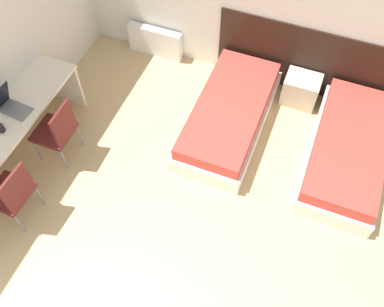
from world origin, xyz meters
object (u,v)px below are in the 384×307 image
(bed_near_door, at_px, (347,151))
(nightstand, at_px, (301,90))
(chair_near_notebook, at_px, (12,192))
(bed_near_window, at_px, (229,115))
(chair_near_laptop, at_px, (57,130))
(laptop, at_px, (11,105))

(bed_near_door, relative_size, nightstand, 4.16)
(nightstand, bearing_deg, bed_near_door, -45.76)
(nightstand, bearing_deg, chair_near_notebook, -131.30)
(bed_near_window, height_order, chair_near_laptop, chair_near_laptop)
(bed_near_window, relative_size, chair_near_laptop, 2.16)
(bed_near_window, xyz_separation_m, nightstand, (0.78, 0.80, 0.00))
(nightstand, xyz_separation_m, chair_near_notebook, (-2.58, -2.93, 0.29))
(nightstand, height_order, chair_near_notebook, chair_near_notebook)
(nightstand, relative_size, chair_near_notebook, 0.52)
(bed_near_window, distance_m, chair_near_notebook, 2.81)
(chair_near_notebook, bearing_deg, bed_near_door, 34.84)
(nightstand, relative_size, laptop, 1.25)
(bed_near_window, xyz_separation_m, chair_near_laptop, (-1.80, -1.21, 0.29))
(nightstand, bearing_deg, chair_near_laptop, -142.07)
(nightstand, bearing_deg, bed_near_window, -134.24)
(chair_near_laptop, distance_m, chair_near_notebook, 0.92)
(laptop, bearing_deg, bed_near_door, 23.22)
(chair_near_laptop, relative_size, laptop, 2.41)
(bed_near_door, bearing_deg, bed_near_window, 180.00)
(bed_near_door, xyz_separation_m, nightstand, (-0.78, 0.80, 0.00))
(bed_near_window, distance_m, nightstand, 1.12)
(bed_near_door, height_order, chair_near_laptop, chair_near_laptop)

